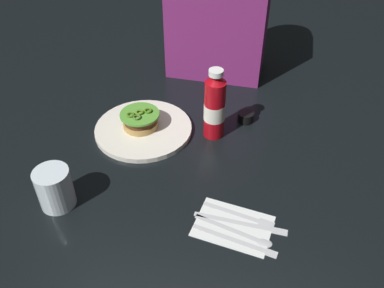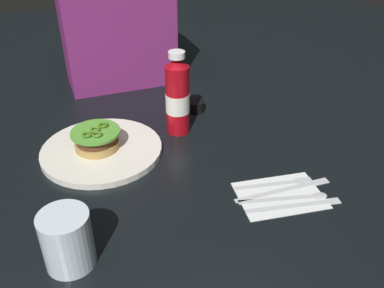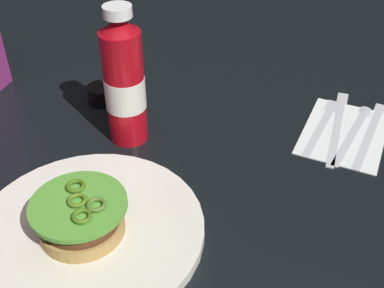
{
  "view_description": "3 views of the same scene",
  "coord_description": "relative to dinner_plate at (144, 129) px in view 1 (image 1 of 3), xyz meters",
  "views": [
    {
      "loc": [
        0.29,
        -0.79,
        0.75
      ],
      "look_at": [
        0.1,
        -0.0,
        0.06
      ],
      "focal_mm": 38.2,
      "sensor_mm": 36.0,
      "label": 1
    },
    {
      "loc": [
        -0.16,
        -0.75,
        0.55
      ],
      "look_at": [
        0.12,
        -0.01,
        0.04
      ],
      "focal_mm": 38.91,
      "sensor_mm": 36.0,
      "label": 2
    },
    {
      "loc": [
        -0.42,
        -0.15,
        0.45
      ],
      "look_at": [
        0.08,
        0.01,
        0.06
      ],
      "focal_mm": 45.25,
      "sensor_mm": 36.0,
      "label": 3
    }
  ],
  "objects": [
    {
      "name": "spoon_utensil",
      "position": [
        0.34,
        -0.31,
        -0.0
      ],
      "size": [
        0.18,
        0.06,
        0.0
      ],
      "color": "silver",
      "rests_on": "napkin"
    },
    {
      "name": "napkin",
      "position": [
        0.31,
        -0.29,
        -0.01
      ],
      "size": [
        0.19,
        0.14,
        0.0
      ],
      "primitive_type": "cube",
      "rotation": [
        0.0,
        0.0,
        -0.13
      ],
      "color": "white",
      "rests_on": "ground_plane"
    },
    {
      "name": "ground_plane",
      "position": [
        0.07,
        -0.09,
        -0.01
      ],
      "size": [
        3.0,
        3.0,
        0.0
      ],
      "primitive_type": "plane",
      "color": "black"
    },
    {
      "name": "steak_knife",
      "position": [
        0.33,
        -0.33,
        -0.0
      ],
      "size": [
        0.2,
        0.05,
        0.0
      ],
      "color": "silver",
      "rests_on": "napkin"
    },
    {
      "name": "fork_utensil",
      "position": [
        0.34,
        -0.26,
        -0.0
      ],
      "size": [
        0.17,
        0.05,
        0.0
      ],
      "color": "silver",
      "rests_on": "napkin"
    },
    {
      "name": "burger_sandwich",
      "position": [
        -0.01,
        0.0,
        0.03
      ],
      "size": [
        0.11,
        0.11,
        0.05
      ],
      "color": "#B38949",
      "rests_on": "dinner_plate"
    },
    {
      "name": "butter_knife",
      "position": [
        0.34,
        -0.28,
        -0.0
      ],
      "size": [
        0.22,
        0.02,
        0.0
      ],
      "color": "silver",
      "rests_on": "napkin"
    },
    {
      "name": "dinner_plate",
      "position": [
        0.0,
        0.0,
        0.0
      ],
      "size": [
        0.28,
        0.28,
        0.01
      ],
      "primitive_type": "cylinder",
      "color": "silver",
      "rests_on": "ground_plane"
    },
    {
      "name": "water_glass",
      "position": [
        -0.11,
        -0.32,
        0.04
      ],
      "size": [
        0.08,
        0.08,
        0.1
      ],
      "primitive_type": "cylinder",
      "color": "silver",
      "rests_on": "ground_plane"
    },
    {
      "name": "ketchup_bottle",
      "position": [
        0.2,
        0.03,
        0.09
      ],
      "size": [
        0.06,
        0.06,
        0.21
      ],
      "color": "#A90A13",
      "rests_on": "ground_plane"
    },
    {
      "name": "condiment_cup",
      "position": [
        0.29,
        0.12,
        0.01
      ],
      "size": [
        0.05,
        0.05,
        0.03
      ],
      "primitive_type": "cylinder",
      "color": "black",
      "rests_on": "ground_plane"
    },
    {
      "name": "diner_person",
      "position": [
        0.14,
        0.41,
        0.23
      ],
      "size": [
        0.32,
        0.19,
        0.53
      ],
      "color": "#7A2468",
      "rests_on": "ground_plane"
    }
  ]
}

